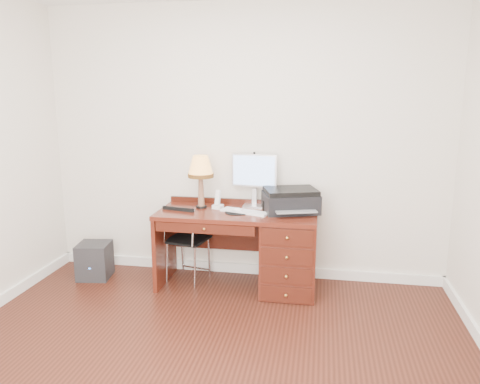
% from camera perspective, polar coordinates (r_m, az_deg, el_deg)
% --- Properties ---
extents(ground, '(4.00, 4.00, 0.00)m').
position_cam_1_polar(ground, '(3.46, -4.82, -20.47)').
color(ground, black).
rests_on(ground, ground).
extents(room_shell, '(4.00, 4.00, 4.00)m').
position_cam_1_polar(room_shell, '(3.96, -2.42, -15.04)').
color(room_shell, silver).
rests_on(room_shell, ground).
extents(desk, '(1.50, 0.67, 0.75)m').
position_cam_1_polar(desk, '(4.48, 3.76, -6.73)').
color(desk, '#531C11').
rests_on(desk, ground).
extents(monitor, '(0.45, 0.17, 0.52)m').
position_cam_1_polar(monitor, '(4.57, 1.70, 2.27)').
color(monitor, silver).
rests_on(monitor, desk).
extents(keyboard, '(0.48, 0.27, 0.02)m').
position_cam_1_polar(keyboard, '(4.38, 0.58, -2.41)').
color(keyboard, white).
rests_on(keyboard, desk).
extents(mouse_pad, '(0.23, 0.23, 0.05)m').
position_cam_1_polar(mouse_pad, '(4.37, -0.35, -2.36)').
color(mouse_pad, black).
rests_on(mouse_pad, desk).
extents(printer, '(0.59, 0.51, 0.22)m').
position_cam_1_polar(printer, '(4.42, 6.18, -1.01)').
color(printer, black).
rests_on(printer, desk).
extents(leg_lamp, '(0.25, 0.25, 0.51)m').
position_cam_1_polar(leg_lamp, '(4.50, -4.82, 2.71)').
color(leg_lamp, black).
rests_on(leg_lamp, desk).
extents(phone, '(0.11, 0.11, 0.18)m').
position_cam_1_polar(phone, '(4.52, -2.71, -1.37)').
color(phone, white).
rests_on(phone, desk).
extents(pen_cup, '(0.07, 0.07, 0.09)m').
position_cam_1_polar(pen_cup, '(4.44, 3.22, -1.70)').
color(pen_cup, black).
rests_on(pen_cup, desk).
extents(chair, '(0.44, 0.44, 0.78)m').
position_cam_1_polar(chair, '(4.65, -6.61, -5.25)').
color(chair, black).
rests_on(chair, ground).
extents(equipment_box, '(0.35, 0.35, 0.36)m').
position_cam_1_polar(equipment_box, '(5.02, -17.30, -7.97)').
color(equipment_box, black).
rests_on(equipment_box, ground).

